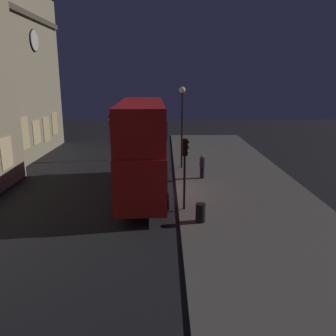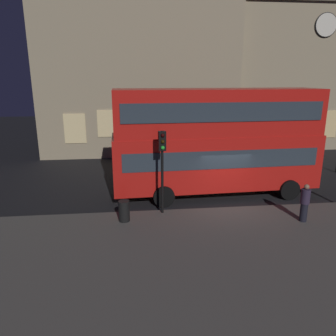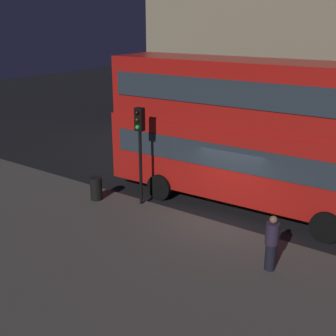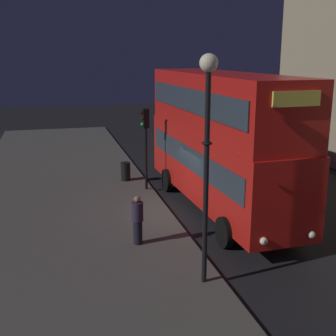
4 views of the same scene
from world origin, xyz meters
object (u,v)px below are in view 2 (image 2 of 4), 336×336
double_decker_bus (216,138)px  litter_bin (124,211)px  traffic_light_near_kerb (162,155)px  pedestrian (305,203)px

double_decker_bus → litter_bin: 6.20m
traffic_light_near_kerb → litter_bin: (-1.72, -0.68, -2.26)m
double_decker_bus → litter_bin: (-4.75, -3.09, -2.53)m
pedestrian → double_decker_bus: bearing=80.4°
double_decker_bus → pedestrian: double_decker_bus is taller
litter_bin → double_decker_bus: bearing=33.0°
double_decker_bus → traffic_light_near_kerb: bearing=-143.9°
pedestrian → traffic_light_near_kerb: bearing=119.4°
traffic_light_near_kerb → pedestrian: size_ratio=2.25×
traffic_light_near_kerb → litter_bin: size_ratio=4.12×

